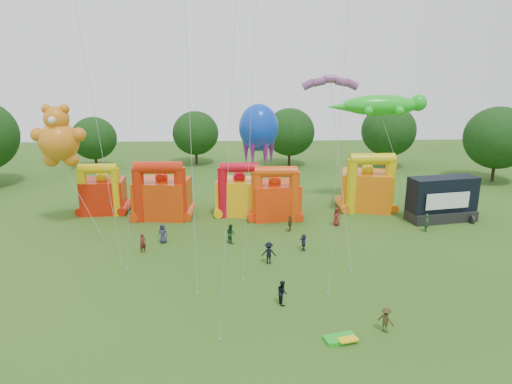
{
  "coord_description": "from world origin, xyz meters",
  "views": [
    {
      "loc": [
        -0.78,
        -21.35,
        16.43
      ],
      "look_at": [
        0.75,
        18.0,
        5.41
      ],
      "focal_mm": 32.0,
      "sensor_mm": 36.0,
      "label": 1
    }
  ],
  "objects_px": {
    "spectator_4": "(290,223)",
    "octopus_kite": "(263,154)",
    "bouncy_castle_2": "(239,194)",
    "teddy_bear_kite": "(75,181)",
    "gecko_kite": "(393,149)",
    "bouncy_castle_0": "(103,193)",
    "spectator_0": "(163,233)",
    "stage_trailer": "(442,199)"
  },
  "relations": [
    {
      "from": "spectator_4",
      "to": "octopus_kite",
      "type": "bearing_deg",
      "value": -135.62
    },
    {
      "from": "bouncy_castle_2",
      "to": "teddy_bear_kite",
      "type": "xyz_separation_m",
      "value": [
        -16.31,
        -4.99,
        2.88
      ]
    },
    {
      "from": "teddy_bear_kite",
      "to": "spectator_4",
      "type": "distance_m",
      "value": 21.89
    },
    {
      "from": "gecko_kite",
      "to": "spectator_4",
      "type": "xyz_separation_m",
      "value": [
        -12.6,
        -7.5,
        -6.29
      ]
    },
    {
      "from": "bouncy_castle_0",
      "to": "gecko_kite",
      "type": "relative_size",
      "value": 0.45
    },
    {
      "from": "spectator_0",
      "to": "octopus_kite",
      "type": "bearing_deg",
      "value": 54.55
    },
    {
      "from": "bouncy_castle_2",
      "to": "octopus_kite",
      "type": "height_order",
      "value": "octopus_kite"
    },
    {
      "from": "bouncy_castle_2",
      "to": "stage_trailer",
      "type": "bearing_deg",
      "value": -7.67
    },
    {
      "from": "stage_trailer",
      "to": "octopus_kite",
      "type": "bearing_deg",
      "value": 165.93
    },
    {
      "from": "stage_trailer",
      "to": "spectator_4",
      "type": "xyz_separation_m",
      "value": [
        -16.88,
        -2.96,
        -1.48
      ]
    },
    {
      "from": "gecko_kite",
      "to": "spectator_0",
      "type": "distance_m",
      "value": 27.72
    },
    {
      "from": "bouncy_castle_0",
      "to": "gecko_kite",
      "type": "height_order",
      "value": "gecko_kite"
    },
    {
      "from": "gecko_kite",
      "to": "octopus_kite",
      "type": "bearing_deg",
      "value": 178.98
    },
    {
      "from": "bouncy_castle_0",
      "to": "bouncy_castle_2",
      "type": "distance_m",
      "value": 15.6
    },
    {
      "from": "octopus_kite",
      "to": "gecko_kite",
      "type": "bearing_deg",
      "value": -1.02
    },
    {
      "from": "octopus_kite",
      "to": "spectator_0",
      "type": "distance_m",
      "value": 15.56
    },
    {
      "from": "gecko_kite",
      "to": "octopus_kite",
      "type": "xyz_separation_m",
      "value": [
        -14.93,
        0.27,
        -0.58
      ]
    },
    {
      "from": "gecko_kite",
      "to": "octopus_kite",
      "type": "relative_size",
      "value": 1.07
    },
    {
      "from": "teddy_bear_kite",
      "to": "octopus_kite",
      "type": "relative_size",
      "value": 1.05
    },
    {
      "from": "spectator_4",
      "to": "gecko_kite",
      "type": "bearing_deg",
      "value": 148.48
    },
    {
      "from": "octopus_kite",
      "to": "spectator_4",
      "type": "relative_size",
      "value": 7.3
    },
    {
      "from": "bouncy_castle_0",
      "to": "teddy_bear_kite",
      "type": "distance_m",
      "value": 6.83
    },
    {
      "from": "bouncy_castle_2",
      "to": "spectator_4",
      "type": "xyz_separation_m",
      "value": [
        5.12,
        -5.92,
        -1.53
      ]
    },
    {
      "from": "bouncy_castle_2",
      "to": "teddy_bear_kite",
      "type": "relative_size",
      "value": 0.48
    },
    {
      "from": "spectator_0",
      "to": "spectator_4",
      "type": "distance_m",
      "value": 12.72
    },
    {
      "from": "spectator_0",
      "to": "stage_trailer",
      "type": "bearing_deg",
      "value": 19.56
    },
    {
      "from": "teddy_bear_kite",
      "to": "spectator_4",
      "type": "xyz_separation_m",
      "value": [
        21.42,
        -0.93,
        -4.41
      ]
    },
    {
      "from": "stage_trailer",
      "to": "spectator_4",
      "type": "bearing_deg",
      "value": -170.07
    },
    {
      "from": "stage_trailer",
      "to": "gecko_kite",
      "type": "xyz_separation_m",
      "value": [
        -4.27,
        4.54,
        4.81
      ]
    },
    {
      "from": "bouncy_castle_2",
      "to": "spectator_0",
      "type": "height_order",
      "value": "bouncy_castle_2"
    },
    {
      "from": "bouncy_castle_2",
      "to": "bouncy_castle_0",
      "type": "bearing_deg",
      "value": 175.93
    },
    {
      "from": "teddy_bear_kite",
      "to": "spectator_0",
      "type": "bearing_deg",
      "value": -21.66
    },
    {
      "from": "bouncy_castle_2",
      "to": "teddy_bear_kite",
      "type": "height_order",
      "value": "teddy_bear_kite"
    },
    {
      "from": "bouncy_castle_0",
      "to": "spectator_4",
      "type": "relative_size",
      "value": 3.55
    },
    {
      "from": "teddy_bear_kite",
      "to": "gecko_kite",
      "type": "xyz_separation_m",
      "value": [
        34.03,
        6.58,
        1.88
      ]
    },
    {
      "from": "bouncy_castle_0",
      "to": "octopus_kite",
      "type": "bearing_deg",
      "value": 2.31
    },
    {
      "from": "bouncy_castle_0",
      "to": "spectator_0",
      "type": "height_order",
      "value": "bouncy_castle_0"
    },
    {
      "from": "teddy_bear_kite",
      "to": "bouncy_castle_2",
      "type": "bearing_deg",
      "value": 17.02
    },
    {
      "from": "teddy_bear_kite",
      "to": "gecko_kite",
      "type": "bearing_deg",
      "value": 10.94
    },
    {
      "from": "teddy_bear_kite",
      "to": "spectator_0",
      "type": "distance_m",
      "value": 10.57
    },
    {
      "from": "octopus_kite",
      "to": "spectator_0",
      "type": "height_order",
      "value": "octopus_kite"
    },
    {
      "from": "bouncy_castle_2",
      "to": "spectator_4",
      "type": "relative_size",
      "value": 3.69
    }
  ]
}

